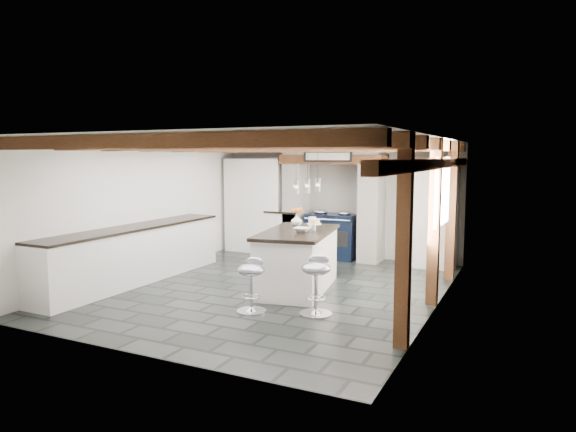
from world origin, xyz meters
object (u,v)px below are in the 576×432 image
at_px(kitchen_island, 298,259).
at_px(bar_stool_near, 316,278).
at_px(bar_stool_far, 252,279).
at_px(range_cooker, 332,235).

height_order(kitchen_island, bar_stool_near, kitchen_island).
relative_size(bar_stool_near, bar_stool_far, 1.08).
bearing_deg(range_cooker, kitchen_island, -81.16).
bearing_deg(kitchen_island, bar_stool_far, -102.07).
bearing_deg(kitchen_island, range_cooker, 89.18).
bearing_deg(kitchen_island, bar_stool_near, -64.71).
bearing_deg(bar_stool_near, range_cooker, 88.51).
bearing_deg(range_cooker, bar_stool_far, -84.99).
xyz_separation_m(range_cooker, bar_stool_near, (1.15, -3.63, 0.02)).
xyz_separation_m(range_cooker, kitchen_island, (0.40, -2.55, 0.01)).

